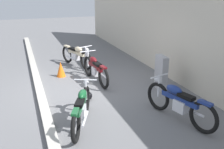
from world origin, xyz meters
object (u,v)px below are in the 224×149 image
(stone_marker, at_px, (161,73))
(motorcycle_blue, at_px, (179,102))
(helmet, at_px, (88,96))
(motorcycle_maroon, at_px, (95,69))
(traffic_cone, at_px, (61,69))
(motorcycle_cream, at_px, (76,55))
(motorcycle_green, at_px, (82,108))

(stone_marker, relative_size, motorcycle_blue, 0.52)
(helmet, xyz_separation_m, motorcycle_maroon, (-1.38, 0.64, 0.33))
(traffic_cone, height_order, motorcycle_blue, motorcycle_blue)
(traffic_cone, bearing_deg, helmet, 9.59)
(motorcycle_cream, bearing_deg, traffic_cone, -58.16)
(motorcycle_blue, relative_size, motorcycle_green, 1.10)
(stone_marker, distance_m, motorcycle_cream, 3.91)
(stone_marker, xyz_separation_m, motorcycle_green, (1.33, -2.89, -0.10))
(helmet, bearing_deg, motorcycle_maroon, 155.23)
(motorcycle_green, bearing_deg, helmet, 3.23)
(stone_marker, height_order, traffic_cone, stone_marker)
(stone_marker, bearing_deg, motorcycle_cream, -149.91)
(motorcycle_cream, relative_size, motorcycle_green, 1.05)
(stone_marker, relative_size, motorcycle_green, 0.57)
(traffic_cone, bearing_deg, motorcycle_cream, 142.59)
(traffic_cone, height_order, motorcycle_maroon, motorcycle_maroon)
(motorcycle_cream, distance_m, motorcycle_green, 4.80)
(stone_marker, distance_m, motorcycle_maroon, 2.23)
(helmet, height_order, motorcycle_green, motorcycle_green)
(motorcycle_cream, bearing_deg, motorcycle_blue, -6.59)
(motorcycle_blue, bearing_deg, motorcycle_cream, -0.93)
(stone_marker, height_order, motorcycle_maroon, stone_marker)
(motorcycle_maroon, distance_m, motorcycle_cream, 2.01)
(motorcycle_cream, bearing_deg, stone_marker, 9.33)
(motorcycle_blue, bearing_deg, helmet, 28.02)
(motorcycle_maroon, bearing_deg, motorcycle_blue, -166.56)
(stone_marker, height_order, motorcycle_blue, stone_marker)
(motorcycle_blue, height_order, motorcycle_green, motorcycle_blue)
(helmet, distance_m, motorcycle_blue, 2.60)
(stone_marker, bearing_deg, motorcycle_maroon, -128.09)
(traffic_cone, height_order, motorcycle_green, motorcycle_green)
(motorcycle_blue, distance_m, motorcycle_maroon, 3.46)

